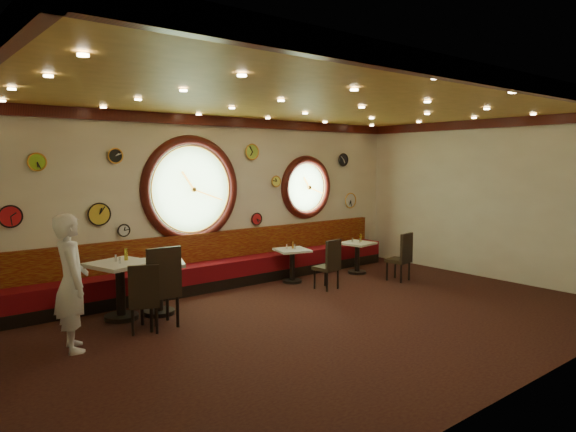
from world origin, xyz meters
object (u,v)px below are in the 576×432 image
object	(u,v)px
table_b	(158,281)
condiment_c_salt	(287,247)
condiment_d_salt	(352,240)
condiment_a_bottle	(126,254)
condiment_b_bottle	(160,254)
condiment_a_pepper	(120,260)
condiment_d_pepper	(360,241)
table_d	(357,254)
chair_d	(402,254)
condiment_a_salt	(116,258)
condiment_c_pepper	(295,246)
table_a	(120,283)
condiment_b_pepper	(159,259)
waiter	(71,282)
chair_c	(330,261)
chair_b	(162,282)
condiment_d_bottle	(360,238)
condiment_b_salt	(147,259)
table_c	(292,261)
chair_a	(144,294)
condiment_c_bottle	(293,245)

from	to	relation	value
table_b	condiment_c_salt	size ratio (longest dim) A/B	9.97
condiment_d_salt	condiment_a_bottle	world-z (taller)	condiment_a_bottle
condiment_b_bottle	table_b	bearing A→B (deg)	-125.71
condiment_a_pepper	condiment_d_pepper	bearing A→B (deg)	0.06
condiment_a_bottle	table_d	bearing A→B (deg)	-1.27
table_b	chair_d	distance (m)	4.80
condiment_a_salt	condiment_c_salt	distance (m)	3.45
condiment_a_bottle	condiment_c_salt	bearing A→B (deg)	3.45
condiment_a_salt	condiment_c_pepper	distance (m)	3.58
table_a	condiment_b_pepper	size ratio (longest dim) A/B	9.20
table_d	condiment_c_salt	bearing A→B (deg)	169.56
table_a	waiter	xyz separation A→B (m)	(-0.94, -0.86, 0.31)
table_d	chair_c	bearing A→B (deg)	-155.57
condiment_d_pepper	condiment_b_pepper	bearing A→B (deg)	-178.80
chair_b	condiment_d_bottle	xyz separation A→B (m)	(4.90, 0.78, 0.08)
condiment_b_salt	condiment_b_bottle	xyz separation A→B (m)	(0.22, 0.03, 0.04)
table_c	condiment_b_bottle	distance (m)	2.91
chair_a	chair_c	xyz separation A→B (m)	(3.66, 0.16, -0.02)
condiment_b_pepper	condiment_c_pepper	world-z (taller)	condiment_b_pepper
table_b	condiment_a_salt	world-z (taller)	condiment_a_salt
table_a	condiment_d_salt	distance (m)	5.02
chair_a	condiment_a_bottle	distance (m)	1.01
table_d	condiment_a_pepper	xyz separation A→B (m)	(-5.12, -0.08, 0.49)
condiment_b_bottle	chair_a	bearing A→B (deg)	-126.94
chair_a	waiter	world-z (taller)	waiter
table_a	condiment_d_salt	xyz separation A→B (m)	(5.02, 0.06, 0.17)
table_b	condiment_b_salt	world-z (taller)	condiment_b_salt
condiment_c_pepper	condiment_c_bottle	distance (m)	0.08
condiment_b_salt	condiment_c_salt	bearing A→B (deg)	5.96
chair_a	condiment_d_pepper	size ratio (longest dim) A/B	6.59
table_d	chair_d	world-z (taller)	chair_d
condiment_a_pepper	waiter	bearing A→B (deg)	-139.77
condiment_a_bottle	condiment_d_bottle	distance (m)	5.08
chair_a	condiment_a_salt	size ratio (longest dim) A/B	5.80
condiment_a_bottle	condiment_b_salt	bearing A→B (deg)	-21.54
condiment_b_pepper	condiment_a_bottle	world-z (taller)	condiment_a_bottle
condiment_b_salt	table_a	bearing A→B (deg)	176.13
table_a	table_b	world-z (taller)	table_a
condiment_a_pepper	waiter	distance (m)	1.18
condiment_b_salt	condiment_c_bottle	xyz separation A→B (m)	(3.13, 0.30, -0.15)
table_c	condiment_d_salt	distance (m)	1.56
table_a	condiment_d_pepper	distance (m)	5.08
waiter	table_b	bearing A→B (deg)	-56.74
table_c	condiment_c_bottle	distance (m)	0.33
chair_a	condiment_a_bottle	world-z (taller)	condiment_a_bottle
condiment_d_salt	condiment_c_bottle	bearing A→B (deg)	172.02
condiment_d_salt	condiment_a_pepper	xyz separation A→B (m)	(-5.05, -0.16, 0.20)
condiment_a_salt	condiment_b_bottle	xyz separation A→B (m)	(0.67, -0.08, -0.01)
chair_c	condiment_d_bottle	world-z (taller)	chair_c
chair_d	waiter	world-z (taller)	waiter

